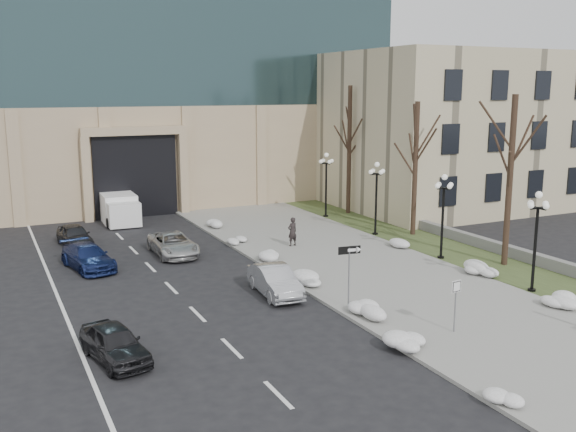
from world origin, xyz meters
The scene contains 32 objects.
ground centered at (0.00, 0.00, 0.00)m, with size 160.00×160.00×0.00m, color black.
sidewalk centered at (3.50, 14.00, 0.06)m, with size 9.00×40.00×0.12m, color gray.
curb centered at (-1.00, 14.00, 0.07)m, with size 0.30×40.00×0.14m, color gray.
grass_strip centered at (10.00, 14.00, 0.05)m, with size 4.00×40.00×0.10m, color #374522.
stone_wall centered at (12.00, 16.00, 0.35)m, with size 0.50×30.00×0.70m, color slate.
classical_building centered at (22.00, 27.98, 6.00)m, with size 22.00×18.12×12.00m.
car_a centered at (-10.51, 6.78, 0.63)m, with size 1.49×3.71×1.26m, color black.
car_b centered at (-2.50, 10.93, 0.67)m, with size 1.42×4.08×1.34m, color #AEB0B6.
car_c centered at (-9.49, 19.10, 0.64)m, with size 1.79×4.41×1.28m, color navy.
car_d centered at (-4.69, 19.94, 0.64)m, with size 2.12×4.59×1.27m, color #B4B4B4.
car_e centered at (-9.41, 24.54, 0.66)m, with size 1.55×3.86×1.31m, color #28292D.
pedestrian centered at (2.13, 18.51, 0.98)m, with size 0.63×0.41×1.72m, color black.
box_truck centered at (-5.58, 30.99, 0.98)m, with size 2.42×6.42×2.02m.
one_way_sign centered at (-0.37, 7.66, 2.31)m, with size 1.05×0.33×2.80m.
keep_sign centered at (1.67, 3.54, 1.59)m, with size 0.46×0.10×2.16m.
snow_clump_a centered at (-0.68, -1.68, 0.30)m, with size 1.10×1.60×0.36m, color white.
snow_clump_b centered at (-0.84, 2.83, 0.30)m, with size 1.10×1.60×0.36m, color white.
snow_clump_c centered at (-0.33, 6.42, 0.30)m, with size 1.10×1.60×0.36m, color white.
snow_clump_d centered at (-0.79, 11.52, 0.30)m, with size 1.10×1.60×0.36m, color white.
snow_clump_e centered at (-0.44, 16.16, 0.30)m, with size 1.10×1.60×0.36m, color white.
snow_clump_f centered at (-0.59, 20.73, 0.30)m, with size 1.10×1.60×0.36m, color white.
snow_clump_g centered at (-0.33, 25.41, 0.30)m, with size 1.10×1.60×0.36m, color white.
snow_clump_h centered at (7.75, 3.56, 0.30)m, with size 1.10×1.60×0.36m, color white.
snow_clump_i centered at (7.78, 8.84, 0.30)m, with size 1.10×1.60×0.36m, color white.
snow_clump_j centered at (7.47, 15.00, 0.30)m, with size 1.10×1.60×0.36m, color white.
lamppost_a centered at (8.30, 6.00, 3.07)m, with size 1.18×1.18×4.76m.
lamppost_b centered at (8.30, 12.50, 3.07)m, with size 1.18×1.18×4.76m.
lamppost_c centered at (8.30, 19.00, 3.07)m, with size 1.18×1.18×4.76m.
lamppost_d centered at (8.30, 25.50, 3.07)m, with size 1.18×1.18×4.76m.
tree_near centered at (10.50, 10.00, 5.83)m, with size 3.20×3.20×9.00m.
tree_mid centered at (10.50, 18.00, 5.50)m, with size 3.20×3.20×8.50m.
tree_far centered at (10.50, 26.00, 6.15)m, with size 3.20×3.20×9.50m.
Camera 1 is at (-14.22, -14.60, 9.28)m, focal length 40.00 mm.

